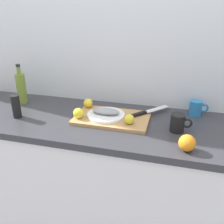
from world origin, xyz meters
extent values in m
cube|color=silver|center=(0.00, 0.33, 1.25)|extent=(3.20, 0.05, 2.50)
cube|color=white|center=(0.00, 0.00, 0.43)|extent=(2.00, 0.58, 0.86)
cube|color=#333338|center=(0.00, 0.00, 0.88)|extent=(2.00, 0.60, 0.04)
cube|color=tan|center=(0.14, 0.02, 0.91)|extent=(0.44, 0.28, 0.02)
cylinder|color=white|center=(0.10, 0.02, 0.93)|extent=(0.23, 0.23, 0.01)
ellipsoid|color=gray|center=(0.10, 0.02, 0.95)|extent=(0.17, 0.07, 0.04)
cube|color=silver|center=(0.39, 0.19, 0.93)|extent=(0.15, 0.16, 0.00)
cube|color=black|center=(0.29, 0.08, 0.93)|extent=(0.09, 0.10, 0.02)
sphere|color=yellow|center=(0.26, -0.04, 0.95)|extent=(0.06, 0.06, 0.06)
sphere|color=yellow|center=(-0.05, -0.05, 0.95)|extent=(0.06, 0.06, 0.06)
sphere|color=yellow|center=(-0.05, 0.12, 0.95)|extent=(0.06, 0.06, 0.06)
cylinder|color=olive|center=(-0.54, 0.13, 1.00)|extent=(0.06, 0.06, 0.21)
cylinder|color=olive|center=(-0.54, 0.13, 1.13)|extent=(0.03, 0.03, 0.05)
cylinder|color=black|center=(-0.54, 0.13, 1.17)|extent=(0.03, 0.03, 0.02)
cylinder|color=black|center=(0.52, -0.03, 0.95)|extent=(0.08, 0.08, 0.10)
torus|color=black|center=(0.57, -0.03, 0.95)|extent=(0.06, 0.01, 0.06)
cylinder|color=#2672B2|center=(0.62, 0.22, 0.95)|extent=(0.08, 0.08, 0.10)
torus|color=#2672B2|center=(0.67, 0.22, 0.95)|extent=(0.06, 0.01, 0.06)
sphere|color=orange|center=(0.57, -0.21, 0.94)|extent=(0.08, 0.08, 0.08)
cylinder|color=black|center=(-0.43, -0.09, 0.97)|extent=(0.05, 0.05, 0.14)
camera|label=1|loc=(0.49, -1.29, 1.55)|focal=40.07mm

